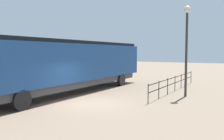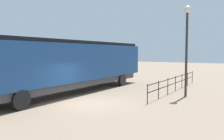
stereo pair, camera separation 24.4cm
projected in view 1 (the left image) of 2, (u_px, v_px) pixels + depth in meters
The scene contains 4 objects.
ground_plane at pixel (89, 103), 14.38m from camera, with size 120.00×120.00×0.00m, color #84705B.
locomotive at pixel (75, 63), 18.26m from camera, with size 2.99×16.98×3.85m.
lamp_post at pixel (187, 36), 16.33m from camera, with size 0.48×0.48×6.10m.
platform_fence at pixel (175, 81), 18.85m from camera, with size 0.05×11.05×1.19m.
Camera 1 is at (8.37, -11.55, 3.03)m, focal length 38.99 mm.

